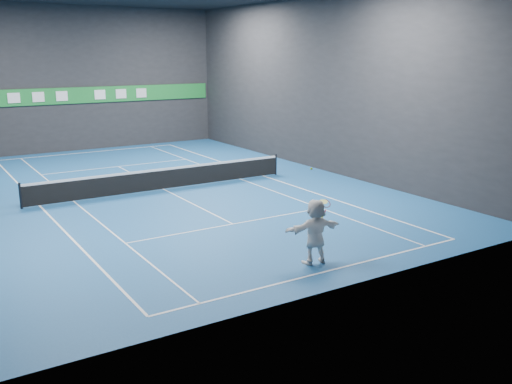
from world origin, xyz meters
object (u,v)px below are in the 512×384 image
tennis_racket (325,205)px  tennis_ball (311,169)px  player (315,231)px  tennis_net (164,178)px

tennis_racket → tennis_ball: bearing=173.8°
player → tennis_ball: size_ratio=28.30×
tennis_net → tennis_racket: size_ratio=19.46×
tennis_net → tennis_racket: (0.50, -11.09, 1.19)m
player → tennis_net: 11.15m
tennis_ball → tennis_net: tennis_ball is taller
tennis_ball → tennis_net: size_ratio=0.01×
tennis_racket → player: bearing=-173.0°
tennis_net → tennis_ball: bearing=-90.0°
tennis_ball → tennis_net: bearing=90.0°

